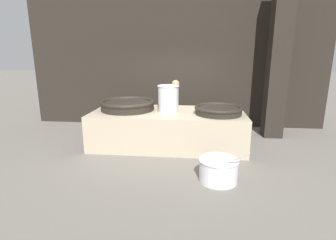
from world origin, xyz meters
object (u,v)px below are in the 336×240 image
(giant_wok_far, at_px, (218,110))
(stock_pot, at_px, (168,98))
(cook, at_px, (175,105))
(giant_wok_near, at_px, (128,105))
(prep_bowl_vegetables, at_px, (219,169))

(giant_wok_far, bearing_deg, stock_pot, 172.90)
(giant_wok_far, distance_m, stock_pot, 1.25)
(giant_wok_far, relative_size, cook, 0.73)
(stock_pot, xyz_separation_m, cook, (0.08, 1.13, -0.38))
(giant_wok_near, distance_m, stock_pot, 1.09)
(giant_wok_near, relative_size, prep_bowl_vegetables, 1.68)
(cook, height_order, prep_bowl_vegetables, cook)
(giant_wok_near, xyz_separation_m, prep_bowl_vegetables, (2.18, -1.96, -0.78))
(giant_wok_far, bearing_deg, cook, 131.54)
(giant_wok_far, height_order, stock_pot, stock_pot)
(giant_wok_far, relative_size, stock_pot, 1.73)
(cook, bearing_deg, prep_bowl_vegetables, 104.96)
(giant_wok_near, distance_m, giant_wok_far, 2.30)
(giant_wok_near, height_order, cook, cook)
(giant_wok_near, xyz_separation_m, stock_pot, (1.07, -0.11, 0.20))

